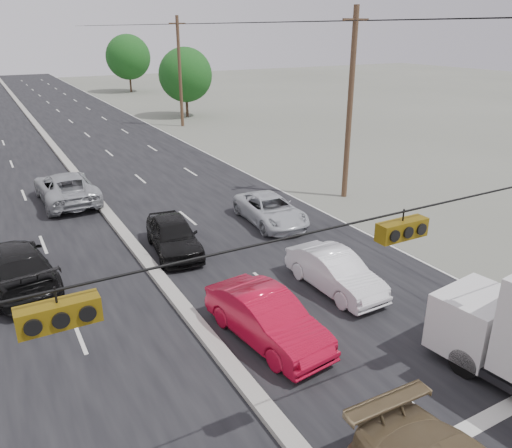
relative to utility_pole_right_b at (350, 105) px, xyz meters
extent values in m
cube|color=black|center=(-12.50, 15.00, -5.11)|extent=(20.00, 160.00, 0.02)
cube|color=gray|center=(-12.50, 15.00, -5.01)|extent=(0.50, 160.00, 0.20)
cylinder|color=#422D1E|center=(0.00, 0.00, -0.11)|extent=(0.30, 0.30, 10.00)
cube|color=#422D1E|center=(0.00, 0.00, 4.19)|extent=(1.60, 0.12, 0.12)
cylinder|color=#422D1E|center=(0.00, 25.00, -0.11)|extent=(0.30, 0.30, 10.00)
cube|color=#422D1E|center=(0.00, 25.00, 4.19)|extent=(1.60, 0.12, 0.12)
cylinder|color=black|center=(-12.50, -15.00, 0.69)|extent=(25.00, 0.04, 0.04)
cube|color=#72590C|center=(-17.00, -15.00, 0.34)|extent=(1.05, 0.30, 0.35)
cube|color=#72590C|center=(-11.00, -15.00, 0.34)|extent=(1.05, 0.30, 0.35)
cylinder|color=#382619|center=(2.50, 30.00, -3.85)|extent=(0.28, 0.28, 2.52)
sphere|color=#134715|center=(2.50, 30.00, -0.77)|extent=(5.60, 5.60, 5.60)
cylinder|color=#382619|center=(3.50, 55.00, -3.67)|extent=(0.28, 0.28, 2.88)
sphere|color=#134715|center=(3.50, 55.00, -0.15)|extent=(6.40, 6.40, 6.40)
cube|color=silver|center=(-6.09, -13.71, -3.95)|extent=(2.43, 2.03, 1.67)
cylinder|color=black|center=(-7.03, -14.06, -4.69)|extent=(0.38, 0.86, 0.84)
cylinder|color=black|center=(-5.10, -13.82, -4.69)|extent=(0.38, 0.86, 0.84)
imported|color=#B40B27|center=(-10.91, -10.00, -4.34)|extent=(2.20, 4.82, 1.53)
imported|color=black|center=(-11.10, -2.51, -4.34)|extent=(2.37, 4.67, 1.53)
imported|color=white|center=(-7.17, -8.46, -4.40)|extent=(1.62, 4.34, 1.42)
imported|color=#BABEC2|center=(-5.80, -1.60, -4.44)|extent=(2.56, 4.98, 1.34)
imported|color=black|center=(-17.22, -2.57, -4.29)|extent=(2.94, 5.83, 1.62)
imported|color=#9DA0A4|center=(-13.90, 6.51, -4.28)|extent=(2.83, 5.99, 1.66)
camera|label=1|loc=(-17.48, -21.12, 3.80)|focal=35.00mm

